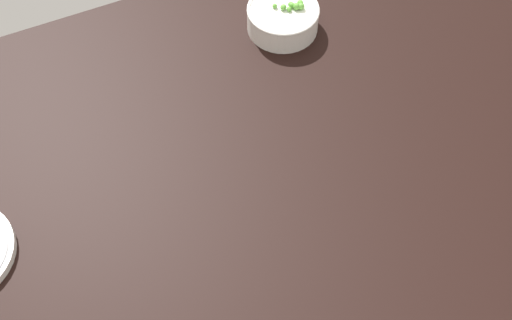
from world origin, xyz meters
TOP-DOWN VIEW (x-y plane):
  - dining_table at (0.00, 0.00)cm, footprint 148.36×105.19cm
  - bowl_peas at (-20.02, -29.70)cm, footprint 15.30×15.30cm

SIDE VIEW (x-z plane):
  - dining_table at x=0.00cm, z-range 0.00..4.00cm
  - bowl_peas at x=-20.02cm, z-range 3.63..10.48cm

